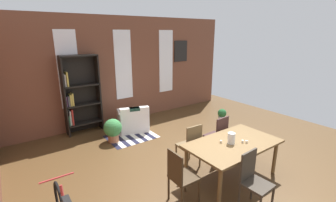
{
  "coord_description": "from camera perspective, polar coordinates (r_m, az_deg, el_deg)",
  "views": [
    {
      "loc": [
        -3.12,
        -3.11,
        2.71
      ],
      "look_at": [
        0.13,
        1.39,
        1.11
      ],
      "focal_mm": 25.25,
      "sensor_mm": 36.0,
      "label": 1
    }
  ],
  "objects": [
    {
      "name": "ground_plane",
      "position": [
        5.17,
        8.18,
        -15.65
      ],
      "size": [
        9.23,
        9.23,
        0.0
      ],
      "primitive_type": "plane",
      "color": "#4E361D"
    },
    {
      "name": "back_wall_brick",
      "position": [
        7.49,
        -10.9,
        7.32
      ],
      "size": [
        7.85,
        0.12,
        3.2
      ],
      "primitive_type": "cube",
      "color": "brown",
      "rests_on": "ground"
    },
    {
      "name": "window_pane_0",
      "position": [
        6.89,
        -22.89,
        6.95
      ],
      "size": [
        0.55,
        0.02,
        2.08
      ],
      "primitive_type": "cube",
      "color": "white"
    },
    {
      "name": "window_pane_1",
      "position": [
        7.41,
        -10.73,
        8.48
      ],
      "size": [
        0.55,
        0.02,
        2.08
      ],
      "primitive_type": "cube",
      "color": "white"
    },
    {
      "name": "window_pane_2",
      "position": [
        8.21,
        -0.5,
        9.48
      ],
      "size": [
        0.55,
        0.02,
        2.08
      ],
      "primitive_type": "cube",
      "color": "white"
    },
    {
      "name": "dining_table",
      "position": [
        4.69,
        15.4,
        -10.47
      ],
      "size": [
        1.78,
        1.03,
        0.73
      ],
      "color": "brown",
      "rests_on": "ground"
    },
    {
      "name": "vase_on_table",
      "position": [
        4.57,
        15.04,
        -8.67
      ],
      "size": [
        0.14,
        0.14,
        0.21
      ],
      "primitive_type": "cylinder",
      "color": "silver",
      "rests_on": "dining_table"
    },
    {
      "name": "tealight_candle_0",
      "position": [
        4.69,
        17.54,
        -9.26
      ],
      "size": [
        0.04,
        0.04,
        0.05
      ],
      "primitive_type": "cylinder",
      "color": "silver",
      "rests_on": "dining_table"
    },
    {
      "name": "tealight_candle_1",
      "position": [
        4.71,
        18.44,
        -9.29
      ],
      "size": [
        0.04,
        0.04,
        0.04
      ],
      "primitive_type": "cylinder",
      "color": "silver",
      "rests_on": "dining_table"
    },
    {
      "name": "tealight_candle_2",
      "position": [
        4.59,
        12.67,
        -9.52
      ],
      "size": [
        0.04,
        0.04,
        0.04
      ],
      "primitive_type": "cylinder",
      "color": "silver",
      "rests_on": "dining_table"
    },
    {
      "name": "dining_chair_far_left",
      "position": [
        4.94,
        5.46,
        -10.36
      ],
      "size": [
        0.42,
        0.42,
        0.95
      ],
      "color": "brown",
      "rests_on": "ground"
    },
    {
      "name": "dining_chair_near_left",
      "position": [
        4.1,
        19.9,
        -17.33
      ],
      "size": [
        0.42,
        0.42,
        0.95
      ],
      "color": "#352D24",
      "rests_on": "ground"
    },
    {
      "name": "dining_chair_head_left",
      "position": [
        3.97,
        3.03,
        -17.52
      ],
      "size": [
        0.41,
        0.41,
        0.95
      ],
      "color": "#392919",
      "rests_on": "ground"
    },
    {
      "name": "dining_chair_far_right",
      "position": [
        5.46,
        11.93,
        -7.97
      ],
      "size": [
        0.42,
        0.42,
        0.95
      ],
      "color": "#3A2322",
      "rests_on": "ground"
    },
    {
      "name": "bookshelf_tall",
      "position": [
        6.88,
        -20.57,
        1.38
      ],
      "size": [
        0.97,
        0.33,
        2.16
      ],
      "color": "black",
      "rests_on": "ground"
    },
    {
      "name": "armchair_white",
      "position": [
        6.9,
        -8.43,
        -4.69
      ],
      "size": [
        1.0,
        1.0,
        0.75
      ],
      "color": "silver",
      "rests_on": "ground"
    },
    {
      "name": "potted_plant_by_shelf",
      "position": [
        7.62,
        12.89,
        -3.34
      ],
      "size": [
        0.27,
        0.27,
        0.43
      ],
      "color": "silver",
      "rests_on": "ground"
    },
    {
      "name": "potted_plant_corner",
      "position": [
        6.25,
        -13.16,
        -6.62
      ],
      "size": [
        0.47,
        0.47,
        0.61
      ],
      "color": "#9E6042",
      "rests_on": "ground"
    },
    {
      "name": "striped_rug",
      "position": [
        6.56,
        -8.81,
        -8.46
      ],
      "size": [
        1.26,
        0.97,
        0.01
      ],
      "color": "#1E1E33",
      "rests_on": "ground"
    },
    {
      "name": "framed_picture",
      "position": [
        8.56,
        3.08,
        11.93
      ],
      "size": [
        0.56,
        0.03,
        0.72
      ],
      "primitive_type": "cube",
      "color": "black"
    }
  ]
}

